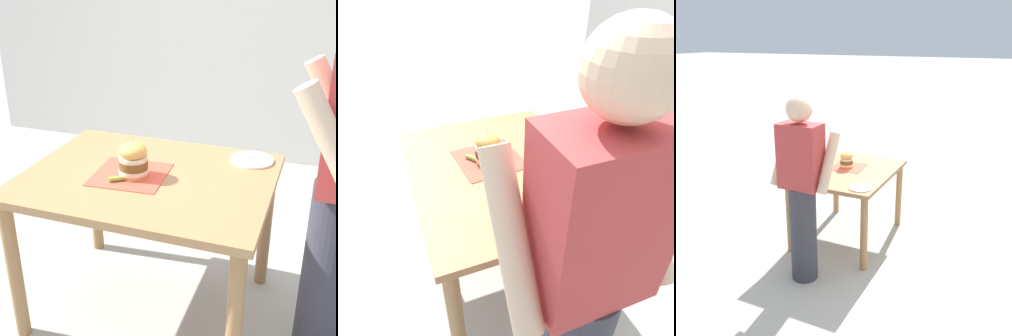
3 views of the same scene
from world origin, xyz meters
The scene contains 7 objects.
ground_plane centered at (0.00, 0.00, 0.00)m, with size 80.00×80.00×0.00m, color #ADAAA3.
patio_table centered at (0.00, 0.00, 0.67)m, with size 0.94×1.18×0.79m.
serving_paper centered at (0.03, -0.08, 0.80)m, with size 0.34×0.34×0.00m, color #D64C38.
sandwich centered at (0.04, -0.06, 0.88)m, with size 0.14×0.14×0.20m.
pickle_spear centered at (0.12, -0.10, 0.81)m, with size 0.02×0.02×0.09m, color #8EA83D.
side_plate_with_forks centered at (-0.33, 0.44, 0.80)m, with size 0.22×0.22×0.02m.
diner_across_table centered at (0.04, 0.87, 0.88)m, with size 0.55×0.35×1.69m.
Camera 3 is at (-1.65, 3.59, 2.14)m, focal length 42.00 mm.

